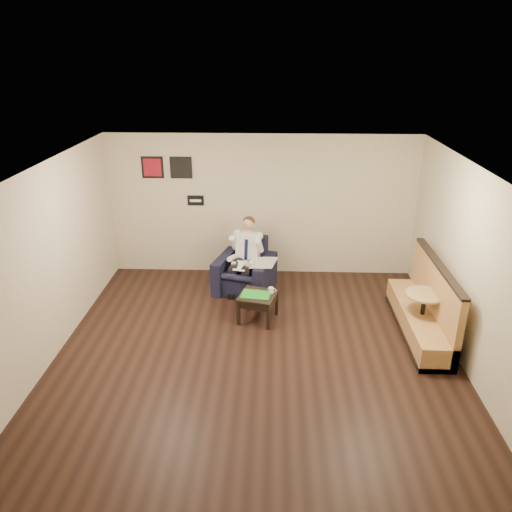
{
  "coord_description": "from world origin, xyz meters",
  "views": [
    {
      "loc": [
        0.24,
        -6.39,
        4.28
      ],
      "look_at": [
        -0.05,
        1.2,
        1.09
      ],
      "focal_mm": 35.0,
      "sensor_mm": 36.0,
      "label": 1
    }
  ],
  "objects_px": {
    "green_folder": "(256,295)",
    "seated_man": "(242,260)",
    "smartphone": "(264,290)",
    "armchair": "(245,266)",
    "banquette": "(421,300)",
    "side_table": "(258,307)",
    "coffee_mug": "(271,290)",
    "cafe_table": "(422,315)"
  },
  "relations": [
    {
      "from": "seated_man",
      "to": "green_folder",
      "type": "relative_size",
      "value": 2.81
    },
    {
      "from": "seated_man",
      "to": "banquette",
      "type": "distance_m",
      "value": 3.19
    },
    {
      "from": "armchair",
      "to": "banquette",
      "type": "xyz_separation_m",
      "value": [
        2.88,
        -1.42,
        0.1
      ]
    },
    {
      "from": "side_table",
      "to": "cafe_table",
      "type": "xyz_separation_m",
      "value": [
        2.61,
        -0.42,
        0.14
      ]
    },
    {
      "from": "side_table",
      "to": "coffee_mug",
      "type": "relative_size",
      "value": 5.79
    },
    {
      "from": "seated_man",
      "to": "smartphone",
      "type": "bearing_deg",
      "value": -48.36
    },
    {
      "from": "side_table",
      "to": "cafe_table",
      "type": "distance_m",
      "value": 2.64
    },
    {
      "from": "coffee_mug",
      "to": "cafe_table",
      "type": "xyz_separation_m",
      "value": [
        2.39,
        -0.49,
        -0.15
      ]
    },
    {
      "from": "armchair",
      "to": "banquette",
      "type": "bearing_deg",
      "value": -10.65
    },
    {
      "from": "armchair",
      "to": "side_table",
      "type": "bearing_deg",
      "value": -60.1
    },
    {
      "from": "seated_man",
      "to": "smartphone",
      "type": "xyz_separation_m",
      "value": [
        0.42,
        -0.85,
        -0.19
      ]
    },
    {
      "from": "armchair",
      "to": "side_table",
      "type": "height_order",
      "value": "armchair"
    },
    {
      "from": "green_folder",
      "to": "coffee_mug",
      "type": "relative_size",
      "value": 4.74
    },
    {
      "from": "side_table",
      "to": "cafe_table",
      "type": "relative_size",
      "value": 0.77
    },
    {
      "from": "banquette",
      "to": "seated_man",
      "type": "bearing_deg",
      "value": 156.08
    },
    {
      "from": "side_table",
      "to": "banquette",
      "type": "distance_m",
      "value": 2.64
    },
    {
      "from": "smartphone",
      "to": "coffee_mug",
      "type": "bearing_deg",
      "value": -7.1
    },
    {
      "from": "side_table",
      "to": "coffee_mug",
      "type": "bearing_deg",
      "value": 18.25
    },
    {
      "from": "coffee_mug",
      "to": "banquette",
      "type": "relative_size",
      "value": 0.04
    },
    {
      "from": "seated_man",
      "to": "green_folder",
      "type": "distance_m",
      "value": 1.06
    },
    {
      "from": "cafe_table",
      "to": "seated_man",
      "type": "bearing_deg",
      "value": 154.26
    },
    {
      "from": "armchair",
      "to": "green_folder",
      "type": "distance_m",
      "value": 1.16
    },
    {
      "from": "green_folder",
      "to": "cafe_table",
      "type": "bearing_deg",
      "value": -8.71
    },
    {
      "from": "smartphone",
      "to": "cafe_table",
      "type": "xyz_separation_m",
      "value": [
        2.51,
        -0.56,
        -0.1
      ]
    },
    {
      "from": "cafe_table",
      "to": "banquette",
      "type": "bearing_deg",
      "value": 94.86
    },
    {
      "from": "side_table",
      "to": "banquette",
      "type": "height_order",
      "value": "banquette"
    },
    {
      "from": "green_folder",
      "to": "smartphone",
      "type": "bearing_deg",
      "value": 50.59
    },
    {
      "from": "seated_man",
      "to": "coffee_mug",
      "type": "bearing_deg",
      "value": -44.38
    },
    {
      "from": "seated_man",
      "to": "coffee_mug",
      "type": "xyz_separation_m",
      "value": [
        0.54,
        -0.92,
        -0.14
      ]
    },
    {
      "from": "armchair",
      "to": "green_folder",
      "type": "xyz_separation_m",
      "value": [
        0.25,
        -1.13,
        -0.01
      ]
    },
    {
      "from": "coffee_mug",
      "to": "smartphone",
      "type": "distance_m",
      "value": 0.15
    },
    {
      "from": "green_folder",
      "to": "seated_man",
      "type": "bearing_deg",
      "value": 105.78
    },
    {
      "from": "green_folder",
      "to": "smartphone",
      "type": "xyz_separation_m",
      "value": [
        0.13,
        0.16,
        -0.0
      ]
    },
    {
      "from": "banquette",
      "to": "coffee_mug",
      "type": "bearing_deg",
      "value": 171.16
    },
    {
      "from": "armchair",
      "to": "banquette",
      "type": "height_order",
      "value": "banquette"
    },
    {
      "from": "side_table",
      "to": "green_folder",
      "type": "relative_size",
      "value": 1.22
    },
    {
      "from": "armchair",
      "to": "coffee_mug",
      "type": "relative_size",
      "value": 10.02
    },
    {
      "from": "smartphone",
      "to": "cafe_table",
      "type": "bearing_deg",
      "value": 12.78
    },
    {
      "from": "cafe_table",
      "to": "smartphone",
      "type": "bearing_deg",
      "value": 167.33
    },
    {
      "from": "coffee_mug",
      "to": "side_table",
      "type": "bearing_deg",
      "value": -161.75
    },
    {
      "from": "coffee_mug",
      "to": "smartphone",
      "type": "bearing_deg",
      "value": 147.45
    },
    {
      "from": "armchair",
      "to": "smartphone",
      "type": "bearing_deg",
      "value": -52.98
    }
  ]
}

